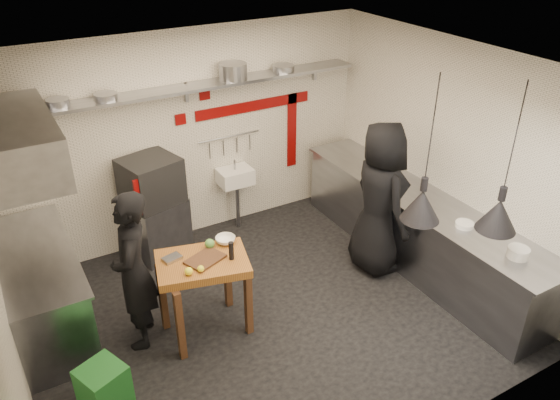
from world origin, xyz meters
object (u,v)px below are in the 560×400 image
combi_oven (151,181)px  green_bin (104,390)px  chef_right (380,199)px  oven_stand (158,226)px  prep_table (205,296)px  chef_left (134,271)px

combi_oven → green_bin: 2.64m
combi_oven → chef_right: size_ratio=0.33×
combi_oven → chef_right: 2.80m
oven_stand → chef_right: (2.27, -1.65, 0.57)m
green_bin → prep_table: prep_table is taller
oven_stand → combi_oven: combi_oven is taller
combi_oven → chef_left: (-0.67, -1.42, -0.22)m
oven_stand → prep_table: prep_table is taller
prep_table → chef_left: 0.80m
prep_table → combi_oven: bearing=103.6°
chef_right → green_bin: bearing=107.2°
oven_stand → chef_right: bearing=-50.4°
combi_oven → prep_table: 1.76m
prep_table → chef_left: (-0.64, 0.22, 0.41)m
oven_stand → prep_table: (-0.05, -1.70, 0.06)m
green_bin → combi_oven: bearing=60.3°
oven_stand → combi_oven: (-0.03, -0.06, 0.69)m
chef_left → combi_oven: bearing=175.9°
combi_oven → green_bin: size_ratio=1.28×
chef_left → chef_right: size_ratio=0.90×
combi_oven → oven_stand: bearing=47.2°
combi_oven → green_bin: (-1.24, -2.17, -0.84)m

